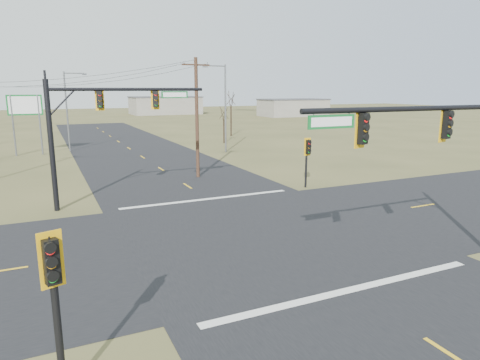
% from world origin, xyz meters
% --- Properties ---
extents(ground, '(320.00, 320.00, 0.00)m').
position_xyz_m(ground, '(0.00, 0.00, 0.00)').
color(ground, brown).
rests_on(ground, ground).
extents(road_ew, '(160.00, 14.00, 0.02)m').
position_xyz_m(road_ew, '(0.00, 0.00, 0.01)').
color(road_ew, black).
rests_on(road_ew, ground).
extents(road_ns, '(14.00, 160.00, 0.02)m').
position_xyz_m(road_ns, '(0.00, 0.00, 0.01)').
color(road_ns, black).
rests_on(road_ns, ground).
extents(stop_bar_near, '(12.00, 0.40, 0.01)m').
position_xyz_m(stop_bar_near, '(0.00, -7.50, 0.03)').
color(stop_bar_near, silver).
rests_on(stop_bar_near, road_ns).
extents(stop_bar_far, '(12.00, 0.40, 0.01)m').
position_xyz_m(stop_bar_far, '(0.00, 7.50, 0.03)').
color(stop_bar_far, silver).
rests_on(stop_bar_far, road_ns).
extents(mast_arm_near, '(10.62, 0.54, 7.33)m').
position_xyz_m(mast_arm_near, '(4.21, -7.84, 5.33)').
color(mast_arm_near, black).
rests_on(mast_arm_near, ground).
extents(mast_arm_far, '(9.88, 0.59, 8.00)m').
position_xyz_m(mast_arm_far, '(-6.72, 8.92, 5.72)').
color(mast_arm_far, black).
rests_on(mast_arm_far, ground).
extents(pedestal_signal_ne, '(0.57, 0.48, 3.86)m').
position_xyz_m(pedestal_signal_ne, '(8.15, 7.64, 2.86)').
color(pedestal_signal_ne, black).
rests_on(pedestal_signal_ne, ground).
extents(pedestal_signal_sw, '(0.65, 0.56, 4.32)m').
position_xyz_m(pedestal_signal_sw, '(-10.04, -9.21, 3.17)').
color(pedestal_signal_sw, black).
rests_on(pedestal_signal_sw, ground).
extents(utility_pole_near, '(2.44, 0.34, 9.97)m').
position_xyz_m(utility_pole_near, '(1.94, 15.00, 5.16)').
color(utility_pole_near, '#472F1E').
rests_on(utility_pole_near, ground).
extents(highway_sign, '(3.64, 0.18, 6.82)m').
position_xyz_m(highway_sign, '(-11.40, 35.00, 4.76)').
color(highway_sign, slate).
rests_on(highway_sign, ground).
extents(streetlight_a, '(2.86, 0.34, 10.24)m').
position_xyz_m(streetlight_a, '(9.83, 27.97, 5.75)').
color(streetlight_a, slate).
rests_on(streetlight_a, ground).
extents(streetlight_c, '(2.65, 0.36, 9.48)m').
position_xyz_m(streetlight_c, '(-6.77, 36.58, 5.32)').
color(streetlight_c, slate).
rests_on(streetlight_c, ground).
extents(bare_tree_c, '(2.39, 2.39, 5.38)m').
position_xyz_m(bare_tree_c, '(13.23, 36.08, 4.22)').
color(bare_tree_c, black).
rests_on(bare_tree_c, ground).
extents(bare_tree_d, '(3.65, 3.65, 7.52)m').
position_xyz_m(bare_tree_d, '(17.91, 44.22, 6.06)').
color(bare_tree_d, black).
rests_on(bare_tree_d, ground).
extents(warehouse_mid, '(20.00, 12.00, 5.00)m').
position_xyz_m(warehouse_mid, '(25.00, 110.00, 2.50)').
color(warehouse_mid, gray).
rests_on(warehouse_mid, ground).
extents(warehouse_right, '(18.00, 10.00, 4.50)m').
position_xyz_m(warehouse_right, '(55.00, 85.00, 2.25)').
color(warehouse_right, gray).
rests_on(warehouse_right, ground).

